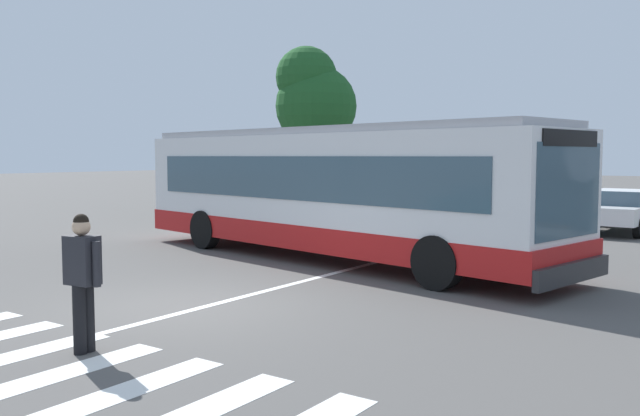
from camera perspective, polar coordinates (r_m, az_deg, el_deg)
name	(u,v)px	position (r m, az deg, el deg)	size (l,w,h in m)	color
ground_plane	(185,307)	(11.06, -11.45, -8.25)	(160.00, 160.00, 0.00)	#514F4C
city_transit_bus	(331,191)	(15.62, 0.95, 1.42)	(12.16, 4.91, 3.06)	black
pedestrian_crossing_street	(83,275)	(8.69, -19.62, -5.40)	(0.58, 0.30, 1.72)	black
parked_car_black	(398,199)	(25.97, 6.65, 0.79)	(1.90, 4.51, 1.35)	black
parked_car_champagne	(465,201)	(24.86, 12.28, 0.56)	(2.10, 4.61, 1.35)	black
parked_car_teal	(534,205)	(23.67, 17.80, 0.25)	(2.04, 4.58, 1.35)	black
parked_car_white	(621,208)	(23.18, 24.29, -0.01)	(2.05, 4.59, 1.35)	black
background_tree_left	(313,98)	(31.07, -0.59, 9.37)	(3.75, 3.75, 7.42)	brown
crosswalk_painted_stripes	(7,373)	(8.42, -25.19, -12.62)	(7.68, 3.24, 0.01)	silver
lane_center_line	(276,288)	(12.32, -3.76, -6.85)	(0.16, 24.00, 0.01)	silver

